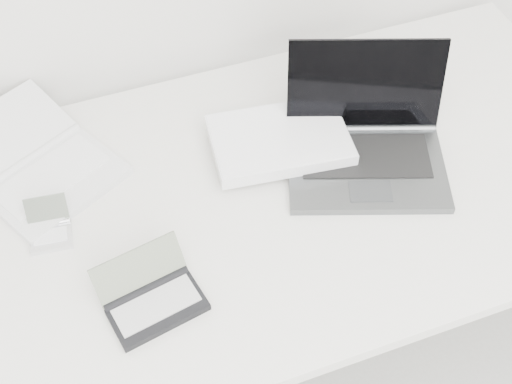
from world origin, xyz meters
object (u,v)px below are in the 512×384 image
object	(u,v)px
desk	(263,206)
laptop_large	(326,143)
netbook_open_white	(42,169)
palmtop_charcoal	(153,299)

from	to	relation	value
desk	laptop_large	world-z (taller)	laptop_large
netbook_open_white	palmtop_charcoal	xyz separation A→B (m)	(0.14, -0.39, -0.00)
laptop_large	netbook_open_white	world-z (taller)	laptop_large
desk	netbook_open_white	world-z (taller)	netbook_open_white
netbook_open_white	palmtop_charcoal	bearing A→B (deg)	-97.94
laptop_large	palmtop_charcoal	xyz separation A→B (m)	(-0.44, -0.23, -0.02)
laptop_large	palmtop_charcoal	bearing A→B (deg)	-132.69
palmtop_charcoal	laptop_large	bearing A→B (deg)	16.95
netbook_open_white	palmtop_charcoal	world-z (taller)	palmtop_charcoal
palmtop_charcoal	desk	bearing A→B (deg)	21.63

